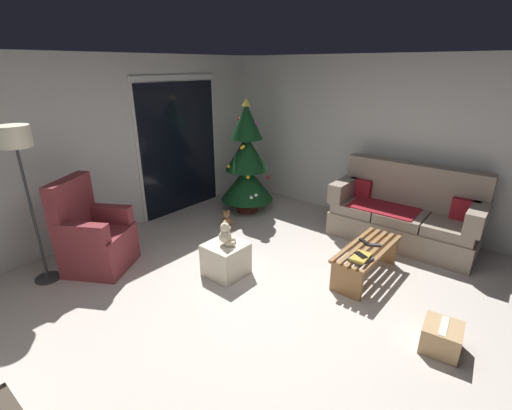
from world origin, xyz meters
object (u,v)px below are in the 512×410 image
Objects in this scene: couch at (404,215)px; cardboard_box_taped_mid_floor at (441,337)px; remote_graphite at (374,245)px; armchair at (94,238)px; cell_phone at (361,255)px; book_stack at (361,258)px; teddy_bear_cream at (226,235)px; ottoman at (226,259)px; teddy_bear_chestnut_by_tree at (226,220)px; christmas_tree at (247,164)px; coffee_table at (366,257)px; remote_black at (364,242)px; floor_lamp at (18,153)px.

couch is 2.17m from cardboard_box_taped_mid_floor.
couch is at bearing 153.42° from remote_graphite.
remote_graphite is 0.14× the size of armchair.
remote_graphite is 1.08× the size of cell_phone.
book_stack is (-1.54, -0.07, 0.02)m from couch.
teddy_bear_cream is at bearing 149.86° from couch.
couch is 1.55m from book_stack.
couch is 2.57m from ottoman.
remote_graphite is at bearing -50.84° from ottoman.
teddy_bear_chestnut_by_tree is (0.94, 0.93, -0.39)m from teddy_bear_cream.
armchair is at bearing 167.39° from teddy_bear_chestnut_by_tree.
teddy_bear_cream reaches higher than cardboard_box_taped_mid_floor.
book_stack is 0.97× the size of teddy_bear_cream.
christmas_tree is (-0.55, 2.42, 0.43)m from couch.
coffee_table is at bearing -59.99° from remote_graphite.
armchair is at bearing -21.44° from remote_black.
floor_lamp is (-2.10, 2.89, 1.09)m from book_stack.
teddy_bear_chestnut_by_tree is (-0.15, 2.26, -0.28)m from remote_graphite.
armchair is (-2.00, 2.55, 0.00)m from remote_black.
floor_lamp reaches higher than ottoman.
cardboard_box_taped_mid_floor is at bearing 22.51° from remote_graphite.
floor_lamp is at bearing 172.75° from christmas_tree.
teddy_bear_cream is (-1.67, -1.14, -0.31)m from christmas_tree.
armchair is 3.09× the size of cardboard_box_taped_mid_floor.
remote_black and remote_graphite have the same top height.
teddy_bear_cream reaches higher than ottoman.
armchair is (-2.00, 2.67, 0.00)m from remote_graphite.
remote_graphite reaches higher than cardboard_box_taped_mid_floor.
teddy_bear_chestnut_by_tree is at bearing -163.62° from christmas_tree.
armchair reaches higher than cell_phone.
couch is 12.58× the size of remote_graphite.
armchair reaches higher than remote_graphite.
couch is at bearing 0.10° from coffee_table.
remote_black reaches higher than ottoman.
armchair is (-2.58, 0.20, -0.43)m from christmas_tree.
book_stack is 0.24× the size of armchair.
teddy_bear_cream is at bearing 116.22° from book_stack.
floor_lamp is at bearing 133.10° from ottoman.
couch is 13.63× the size of cell_phone.
christmas_tree is (1.00, 2.49, 0.42)m from book_stack.
couch is 2.52m from christmas_tree.
remote_graphite is at bearing -30.91° from coffee_table.
christmas_tree is 3.20m from floor_lamp.
armchair is (-1.58, 2.69, -0.05)m from cell_phone.
cell_phone is 0.33× the size of ottoman.
coffee_table is 1.23m from cardboard_box_taped_mid_floor.
armchair reaches higher than remote_black.
coffee_table is 3.99× the size of book_stack.
remote_black is 2.16m from teddy_bear_chestnut_by_tree.
teddy_bear_cream is at bearing -135.47° from teddy_bear_chestnut_by_tree.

